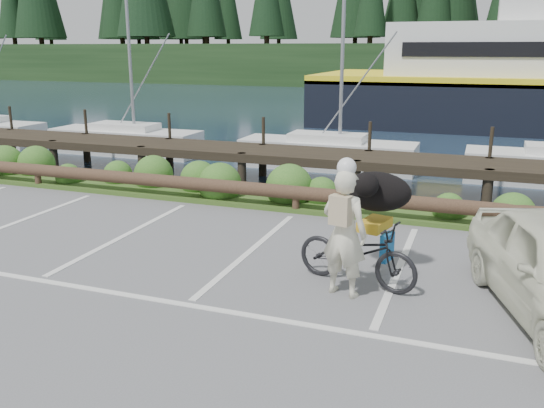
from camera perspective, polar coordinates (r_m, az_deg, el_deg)
The scene contains 7 objects.
ground at distance 8.60m, azimuth -7.15°, elevation -8.85°, with size 72.00×72.00×0.00m, color #5A5A5D.
harbor_backdrop at distance 85.55m, azimuth 18.27°, elevation 12.14°, with size 170.00×160.00×30.00m.
vegetation_strip at distance 13.24m, azimuth 3.29°, elevation 0.14°, with size 34.00×1.60×0.10m, color #3D5B21.
log_rail at distance 12.61m, azimuth 2.36°, elevation -0.85°, with size 32.00×0.30×0.60m, color #443021, non-canonical shape.
bicycle at distance 8.79m, azimuth 8.42°, elevation -4.78°, with size 0.67×1.93×1.01m, color black.
cyclist at distance 8.27m, azimuth 7.19°, elevation -2.88°, with size 0.68×0.45×1.88m, color beige.
dog at distance 9.10m, azimuth 10.30°, elevation 1.22°, with size 1.08×0.53×0.63m, color black.
Camera 1 is at (3.67, -6.95, 3.49)m, focal length 38.00 mm.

